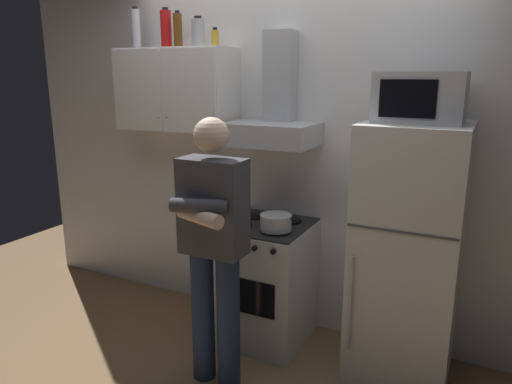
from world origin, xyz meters
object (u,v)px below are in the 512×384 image
Objects in this scene: microwave at (420,97)px; bottle_spice_jar at (215,38)px; refrigerator at (407,255)px; range_hood at (274,115)px; bottle_soda_red at (166,29)px; upper_cabinet at (176,90)px; bottle_canister_steel at (198,33)px; stove_oven at (265,281)px; cooking_pot at (276,222)px; bottle_vodka_clear at (136,29)px; person_standing at (213,245)px; bottle_beer_brown at (178,30)px.

microwave is 3.66× the size of bottle_spice_jar.
microwave is at bearing 90.90° from refrigerator.
bottle_spice_jar is at bearing 176.39° from range_hood.
refrigerator is 2.27m from bottle_soda_red.
bottle_spice_jar is at bearing 174.48° from microwave.
upper_cabinet is 4.36× the size of bottle_canister_steel.
stove_oven is 1.17× the size of range_hood.
bottle_spice_jar reaches higher than upper_cabinet.
refrigerator is at bearing -6.25° from bottle_spice_jar.
range_hood reaches higher than cooking_pot.
refrigerator is 5.30× the size of bottle_vodka_clear.
upper_cabinet is 0.49m from bottle_spice_jar.
cooking_pot is (-0.82, -0.14, -0.81)m from microwave.
bottle_soda_red is (-0.85, 0.10, 1.75)m from stove_oven.
bottle_canister_steel reaches higher than person_standing.
stove_oven is 0.77m from person_standing.
bottle_beer_brown is at bearing -177.29° from range_hood.
bottle_vodka_clear is at bearing 176.90° from microwave.
upper_cabinet is 0.55× the size of person_standing.
microwave is 1.56× the size of cooking_pot.
upper_cabinet is 0.81m from range_hood.
stove_oven is at bearing -179.96° from refrigerator.
upper_cabinet is 1.27m from cooking_pot.
bottle_spice_jar is (-0.42, 0.76, 1.21)m from person_standing.
range_hood reaches higher than stove_oven.
upper_cabinet is at bearing 176.12° from bottle_canister_steel.
upper_cabinet reaches higher than cooking_pot.
microwave is (0.95, -0.11, 0.14)m from range_hood.
upper_cabinet is 1.03× the size of stove_oven.
person_standing is (-1.00, -0.61, 0.10)m from refrigerator.
bottle_canister_steel is (-0.58, 0.11, 1.71)m from stove_oven.
bottle_spice_jar is at bearing 161.68° from stove_oven.
person_standing is 1.60m from bottle_beer_brown.
bottle_spice_jar is (-1.42, 0.14, 0.37)m from microwave.
bottle_vodka_clear is (-1.28, 0.25, 1.27)m from cooking_pot.
bottle_spice_jar is at bearing 173.75° from refrigerator.
bottle_soda_red reaches higher than bottle_beer_brown.
refrigerator is at bearing 8.32° from cooking_pot.
cooking_pot is 1.12× the size of bottle_soda_red.
bottle_spice_jar is (-0.47, 0.03, 0.51)m from range_hood.
upper_cabinet is 3.27× the size of bottle_soda_red.
bottle_beer_brown is at bearing 176.92° from refrigerator.
person_standing is at bearing -45.30° from bottle_beer_brown.
person_standing is (0.75, -0.73, -0.85)m from upper_cabinet.
bottle_beer_brown is (-1.69, 0.09, 1.37)m from refrigerator.
microwave is 1.45m from person_standing.
bottle_canister_steel reaches higher than stove_oven.
bottle_soda_red is at bearing 177.35° from microwave.
bottle_vodka_clear is at bearing 146.15° from person_standing.
bottle_beer_brown reaches higher than stove_oven.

